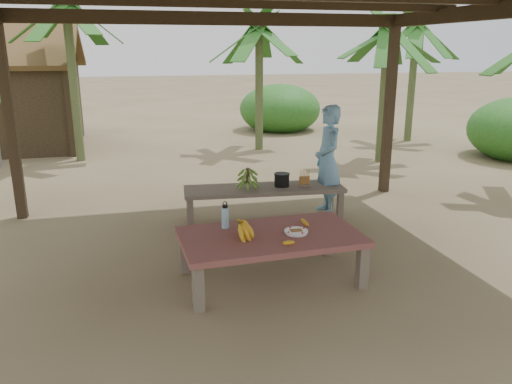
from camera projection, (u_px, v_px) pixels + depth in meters
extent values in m
plane|color=brown|center=(254.00, 263.00, 5.56)|extent=(80.00, 80.00, 0.00)
cube|color=black|center=(10.00, 122.00, 6.67)|extent=(0.13, 0.13, 2.70)
cube|color=black|center=(389.00, 110.00, 7.98)|extent=(0.13, 0.13, 2.70)
cube|color=black|center=(215.00, 18.00, 6.95)|extent=(5.80, 0.14, 0.18)
cube|color=black|center=(502.00, 10.00, 5.46)|extent=(0.14, 4.80, 0.18)
cube|color=brown|center=(198.00, 288.00, 4.49)|extent=(0.10, 0.10, 0.44)
cube|color=brown|center=(362.00, 267.00, 4.93)|extent=(0.10, 0.10, 0.44)
cube|color=brown|center=(184.00, 253.00, 5.26)|extent=(0.10, 0.10, 0.44)
cube|color=brown|center=(327.00, 237.00, 5.70)|extent=(0.10, 0.10, 0.44)
cube|color=maroon|center=(271.00, 237.00, 5.03)|extent=(1.84, 1.07, 0.06)
cube|color=brown|center=(190.00, 214.00, 6.58)|extent=(0.09, 0.09, 0.40)
cube|color=brown|center=(340.00, 206.00, 6.90)|extent=(0.09, 0.09, 0.40)
cube|color=brown|center=(189.00, 203.00, 7.02)|extent=(0.09, 0.09, 0.40)
cube|color=brown|center=(330.00, 197.00, 7.34)|extent=(0.09, 0.09, 0.40)
cube|color=brown|center=(264.00, 189.00, 6.90)|extent=(2.24, 0.78, 0.05)
cylinder|color=white|center=(296.00, 233.00, 5.03)|extent=(0.22, 0.22, 0.01)
cylinder|color=white|center=(296.00, 231.00, 5.03)|extent=(0.24, 0.24, 0.02)
cube|color=brown|center=(296.00, 231.00, 5.03)|extent=(0.12, 0.09, 0.02)
ellipsoid|color=yellow|center=(289.00, 243.00, 4.74)|extent=(0.15, 0.10, 0.04)
ellipsoid|color=yellow|center=(305.00, 222.00, 5.29)|extent=(0.07, 0.17, 0.04)
cylinder|color=#3D94C0|center=(225.00, 218.00, 5.16)|extent=(0.08, 0.08, 0.22)
cylinder|color=black|center=(225.00, 206.00, 5.13)|extent=(0.06, 0.06, 0.03)
torus|color=black|center=(225.00, 204.00, 5.12)|extent=(0.05, 0.01, 0.05)
cylinder|color=black|center=(282.00, 180.00, 6.92)|extent=(0.21, 0.21, 0.18)
imported|color=#6FABD2|center=(328.00, 160.00, 7.04)|extent=(0.41, 0.59, 1.56)
cylinder|color=#596638|center=(384.00, 97.00, 10.18)|extent=(0.18, 0.18, 2.70)
cylinder|color=#596638|center=(259.00, 89.00, 11.41)|extent=(0.18, 0.18, 2.79)
cylinder|color=#596638|center=(74.00, 84.00, 10.18)|extent=(0.18, 0.18, 3.21)
cylinder|color=#596638|center=(412.00, 84.00, 12.50)|extent=(0.18, 0.18, 2.88)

